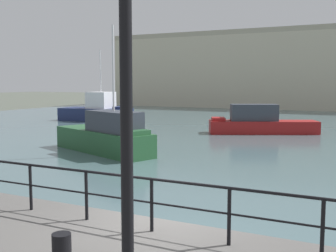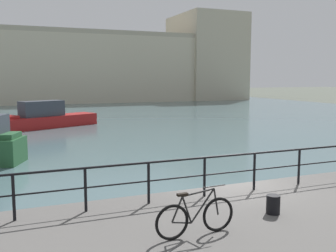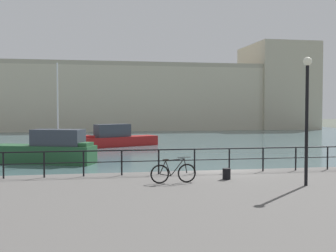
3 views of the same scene
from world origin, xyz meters
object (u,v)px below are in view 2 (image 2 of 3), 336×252
harbor_building (84,67)px  mooring_bollard (273,204)px  moored_green_narrowboat (47,118)px  parked_bicycle (196,217)px

harbor_building → mooring_bollard: 58.85m
harbor_building → moored_green_narrowboat: harbor_building is taller
harbor_building → mooring_bollard: (-6.22, -58.33, -4.71)m
moored_green_narrowboat → parked_bicycle: 25.59m
moored_green_narrowboat → mooring_bollard: (2.79, -25.12, 0.27)m
moored_green_narrowboat → parked_bicycle: (0.54, -25.58, 0.43)m
parked_bicycle → harbor_building: bearing=79.2°
moored_green_narrowboat → mooring_bollard: moored_green_narrowboat is taller
harbor_building → parked_bicycle: size_ratio=38.09×
moored_green_narrowboat → parked_bicycle: moored_green_narrowboat is taller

